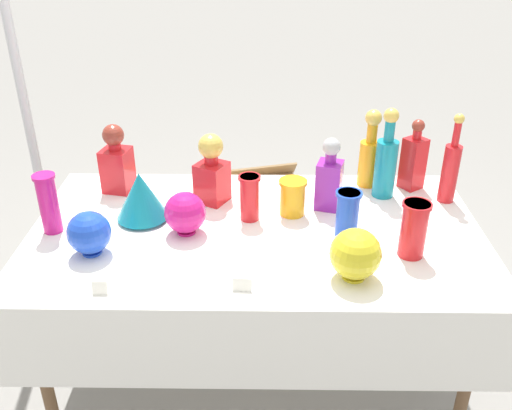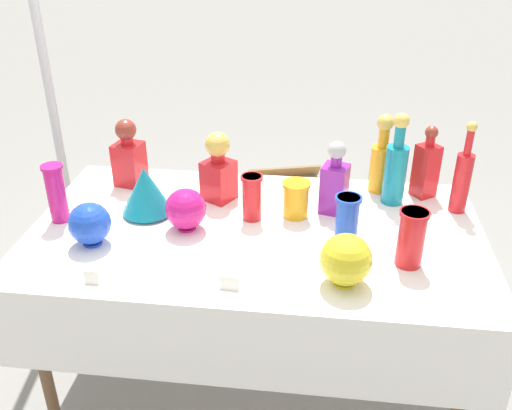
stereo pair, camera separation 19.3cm
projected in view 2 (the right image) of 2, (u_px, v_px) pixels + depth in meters
ground_plane at (256, 381)px, 2.44m from camera, size 40.00×40.00×0.00m
display_table at (255, 249)px, 2.08m from camera, size 1.65×0.93×0.76m
tall_bottle_0 at (381, 159)px, 2.29m from camera, size 0.09×0.09×0.33m
tall_bottle_1 at (462, 178)px, 2.14m from camera, size 0.06×0.06×0.36m
tall_bottle_2 at (396, 167)px, 2.20m from camera, size 0.09×0.09×0.37m
square_decanter_0 at (218, 169)px, 2.23m from camera, size 0.15×0.15×0.28m
square_decanter_1 at (335, 182)px, 2.14m from camera, size 0.11×0.11×0.29m
square_decanter_2 at (129, 156)px, 2.35m from camera, size 0.13×0.13×0.28m
square_decanter_3 at (426, 167)px, 2.26m from camera, size 0.11×0.11×0.30m
slender_vase_0 at (56, 192)px, 2.08m from camera, size 0.08×0.08×0.22m
slender_vase_1 at (252, 196)px, 2.10m from camera, size 0.08×0.08×0.18m
slender_vase_2 at (411, 237)px, 1.83m from camera, size 0.10×0.10×0.20m
slender_vase_3 at (296, 198)px, 2.13m from camera, size 0.11×0.11×0.14m
slender_vase_4 at (347, 217)px, 1.97m from camera, size 0.09×0.09×0.17m
fluted_vase_0 at (146, 190)px, 2.14m from camera, size 0.19×0.19×0.19m
round_bowl_0 at (186, 209)px, 2.05m from camera, size 0.15×0.15×0.16m
round_bowl_1 at (346, 260)px, 1.75m from camera, size 0.16×0.16×0.17m
round_bowl_2 at (90, 224)px, 1.96m from camera, size 0.15×0.15×0.15m
price_tag_left at (229, 283)px, 1.75m from camera, size 0.06×0.02×0.04m
price_tag_center at (91, 278)px, 1.78m from camera, size 0.05×0.02×0.04m
cardboard_box_behind_left at (282, 215)px, 3.35m from camera, size 0.57×0.53×0.45m
cardboard_box_behind_right at (203, 218)px, 3.40m from camera, size 0.47×0.44×0.36m
canopy_pole at (54, 117)px, 2.75m from camera, size 0.18×0.18×2.29m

